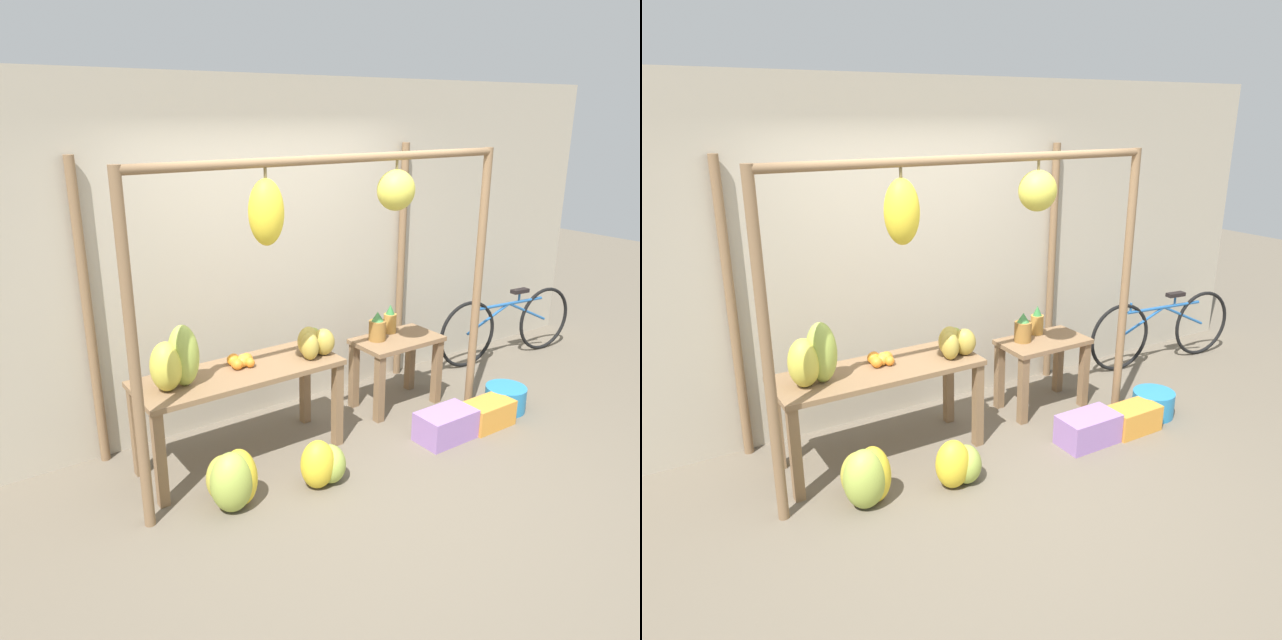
{
  "view_description": "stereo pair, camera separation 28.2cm",
  "coord_description": "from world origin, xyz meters",
  "views": [
    {
      "loc": [
        -2.48,
        -2.9,
        2.53
      ],
      "look_at": [
        0.12,
        0.89,
        0.98
      ],
      "focal_mm": 35.0,
      "sensor_mm": 36.0,
      "label": 1
    },
    {
      "loc": [
        -2.25,
        -3.06,
        2.53
      ],
      "look_at": [
        0.12,
        0.89,
        0.98
      ],
      "focal_mm": 35.0,
      "sensor_mm": 36.0,
      "label": 2
    }
  ],
  "objects": [
    {
      "name": "fruit_crate_white",
      "position": [
        0.9,
        0.22,
        0.12
      ],
      "size": [
        0.48,
        0.28,
        0.24
      ],
      "color": "#9970B7",
      "rests_on": "ground_plane"
    },
    {
      "name": "pineapple_cluster",
      "position": [
        0.88,
        1.04,
        0.75
      ],
      "size": [
        0.35,
        0.22,
        0.26
      ],
      "color": "olive",
      "rests_on": "display_table_side"
    },
    {
      "name": "banana_pile_ground_left",
      "position": [
        -0.94,
        0.39,
        0.19
      ],
      "size": [
        0.37,
        0.43,
        0.43
      ],
      "color": "yellow",
      "rests_on": "ground_plane"
    },
    {
      "name": "banana_pile_ground_right",
      "position": [
        -0.29,
        0.25,
        0.16
      ],
      "size": [
        0.39,
        0.32,
        0.36
      ],
      "color": "#9EB247",
      "rests_on": "ground_plane"
    },
    {
      "name": "ground_plane",
      "position": [
        0.0,
        0.0,
        0.0
      ],
      "size": [
        20.0,
        20.0,
        0.0
      ],
      "primitive_type": "plane",
      "color": "#665B4C"
    },
    {
      "name": "orange_pile",
      "position": [
        -0.55,
        0.95,
        0.77
      ],
      "size": [
        0.19,
        0.19,
        0.09
      ],
      "color": "orange",
      "rests_on": "display_table_main"
    },
    {
      "name": "banana_pile_on_table",
      "position": [
        -1.09,
        0.86,
        0.93
      ],
      "size": [
        0.41,
        0.31,
        0.44
      ],
      "color": "#9EB247",
      "rests_on": "display_table_main"
    },
    {
      "name": "display_table_main",
      "position": [
        -0.59,
        0.89,
        0.61
      ],
      "size": [
        1.54,
        0.56,
        0.73
      ],
      "color": "brown",
      "rests_on": "ground_plane"
    },
    {
      "name": "stall_awning",
      "position": [
        -0.0,
        0.73,
        1.61
      ],
      "size": [
        3.0,
        1.13,
        2.26
      ],
      "color": "brown",
      "rests_on": "ground_plane"
    },
    {
      "name": "papaya_pile",
      "position": [
        0.01,
        0.81,
        0.84
      ],
      "size": [
        0.33,
        0.26,
        0.23
      ],
      "color": "#B2993D",
      "rests_on": "display_table_main"
    },
    {
      "name": "display_table_side",
      "position": [
        0.98,
        0.94,
        0.47
      ],
      "size": [
        0.77,
        0.45,
        0.64
      ],
      "color": "brown",
      "rests_on": "ground_plane"
    },
    {
      "name": "parked_bicycle",
      "position": [
        2.71,
        1.13,
        0.37
      ],
      "size": [
        1.78,
        0.24,
        0.75
      ],
      "color": "black",
      "rests_on": "ground_plane"
    },
    {
      "name": "shop_wall_back",
      "position": [
        0.0,
        1.56,
        1.4
      ],
      "size": [
        8.0,
        0.08,
        2.8
      ],
      "color": "#B2A893",
      "rests_on": "ground_plane"
    },
    {
      "name": "fruit_crate_purple",
      "position": [
        1.35,
        0.19,
        0.11
      ],
      "size": [
        0.43,
        0.26,
        0.22
      ],
      "color": "orange",
      "rests_on": "ground_plane"
    },
    {
      "name": "blue_bucket",
      "position": [
        1.71,
        0.3,
        0.11
      ],
      "size": [
        0.36,
        0.36,
        0.22
      ],
      "color": "teal",
      "rests_on": "ground_plane"
    }
  ]
}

